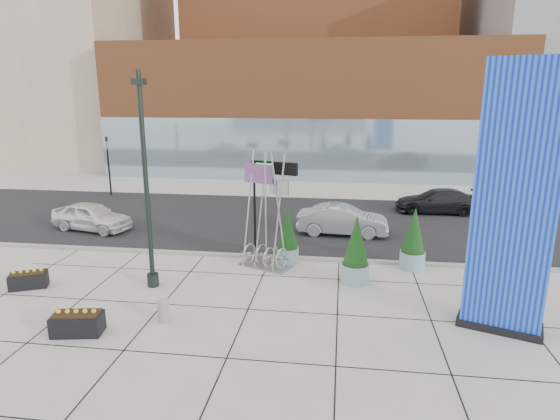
# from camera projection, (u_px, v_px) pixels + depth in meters

# --- Properties ---
(ground) EXTENTS (160.00, 160.00, 0.00)m
(ground) POSITION_uv_depth(u_px,v_px,m) (226.00, 295.00, 16.88)
(ground) COLOR #9E9991
(ground) RESTS_ON ground
(street_asphalt) EXTENTS (80.00, 12.00, 0.02)m
(street_asphalt) POSITION_uv_depth(u_px,v_px,m) (269.00, 221.00, 26.48)
(street_asphalt) COLOR black
(street_asphalt) RESTS_ON ground
(curb_edge) EXTENTS (80.00, 0.30, 0.12)m
(curb_edge) POSITION_uv_depth(u_px,v_px,m) (248.00, 256.00, 20.70)
(curb_edge) COLOR gray
(curb_edge) RESTS_ON ground
(tower_podium) EXTENTS (34.00, 10.00, 11.00)m
(tower_podium) POSITION_uv_depth(u_px,v_px,m) (310.00, 110.00, 41.30)
(tower_podium) COLOR #9B552D
(tower_podium) RESTS_ON ground
(tower_glass_front) EXTENTS (34.00, 0.60, 5.00)m
(tower_glass_front) POSITION_uv_depth(u_px,v_px,m) (305.00, 150.00, 37.44)
(tower_glass_front) COLOR #8CA5B2
(tower_glass_front) RESTS_ON ground
(blue_pylon) EXTENTS (2.65, 1.85, 8.08)m
(blue_pylon) POSITION_uv_depth(u_px,v_px,m) (514.00, 206.00, 13.60)
(blue_pylon) COLOR #0C28B4
(blue_pylon) RESTS_ON ground
(lamp_post) EXTENTS (0.52, 0.43, 7.86)m
(lamp_post) POSITION_uv_depth(u_px,v_px,m) (147.00, 203.00, 16.88)
(lamp_post) COLOR black
(lamp_post) RESTS_ON ground
(public_art_sculpture) EXTENTS (2.41, 1.84, 4.91)m
(public_art_sculpture) POSITION_uv_depth(u_px,v_px,m) (266.00, 237.00, 19.31)
(public_art_sculpture) COLOR #B4B6B9
(public_art_sculpture) RESTS_ON ground
(concrete_bollard) EXTENTS (0.38, 0.38, 0.73)m
(concrete_bollard) POSITION_uv_depth(u_px,v_px,m) (163.00, 311.00, 14.90)
(concrete_bollard) COLOR gray
(concrete_bollard) RESTS_ON ground
(overhead_street_sign) EXTENTS (2.01, 0.77, 4.35)m
(overhead_street_sign) POSITION_uv_depth(u_px,v_px,m) (272.00, 175.00, 19.45)
(overhead_street_sign) COLOR black
(overhead_street_sign) RESTS_ON ground
(round_planter_east) EXTENTS (1.04, 1.04, 2.60)m
(round_planter_east) POSITION_uv_depth(u_px,v_px,m) (414.00, 240.00, 19.13)
(round_planter_east) COLOR #7CA7A6
(round_planter_east) RESTS_ON ground
(round_planter_mid) EXTENTS (1.08, 1.08, 2.69)m
(round_planter_mid) POSITION_uv_depth(u_px,v_px,m) (356.00, 251.00, 17.70)
(round_planter_mid) COLOR #7CA7A6
(round_planter_mid) RESTS_ON ground
(round_planter_west) EXTENTS (0.95, 0.95, 2.39)m
(round_planter_west) POSITION_uv_depth(u_px,v_px,m) (288.00, 237.00, 19.82)
(round_planter_west) COLOR #7CA7A6
(round_planter_west) RESTS_ON ground
(box_planter_north) EXTENTS (1.45, 1.13, 0.71)m
(box_planter_north) POSITION_uv_depth(u_px,v_px,m) (28.00, 279.00, 17.47)
(box_planter_north) COLOR black
(box_planter_north) RESTS_ON ground
(box_planter_south) EXTENTS (1.57, 0.97, 0.81)m
(box_planter_south) POSITION_uv_depth(u_px,v_px,m) (77.00, 322.00, 14.14)
(box_planter_south) COLOR black
(box_planter_south) RESTS_ON ground
(car_white_west) EXTENTS (4.58, 2.65, 1.47)m
(car_white_west) POSITION_uv_depth(u_px,v_px,m) (92.00, 217.00, 24.55)
(car_white_west) COLOR white
(car_white_west) RESTS_ON ground
(car_silver_mid) EXTENTS (4.65, 1.83, 1.50)m
(car_silver_mid) POSITION_uv_depth(u_px,v_px,m) (343.00, 220.00, 23.79)
(car_silver_mid) COLOR #9EA1A6
(car_silver_mid) RESTS_ON ground
(car_dark_east) EXTENTS (4.89, 2.03, 1.41)m
(car_dark_east) POSITION_uv_depth(u_px,v_px,m) (437.00, 201.00, 28.08)
(car_dark_east) COLOR black
(car_dark_east) RESTS_ON ground
(traffic_signal) EXTENTS (0.15, 0.18, 4.10)m
(traffic_signal) POSITION_uv_depth(u_px,v_px,m) (108.00, 163.00, 32.24)
(traffic_signal) COLOR black
(traffic_signal) RESTS_ON ground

